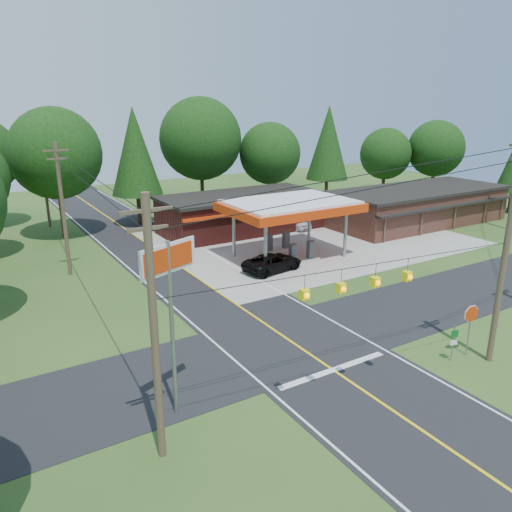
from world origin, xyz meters
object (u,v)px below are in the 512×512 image
suv_car (273,262)px  octagonal_stop_sign (471,318)px  big_stop_sign (170,287)px  gas_canopy (290,208)px  sedan_car (293,221)px

suv_car → octagonal_stop_sign: 16.76m
big_stop_sign → gas_canopy: bearing=42.9°
gas_canopy → big_stop_sign: 23.27m
sedan_car → octagonal_stop_sign: (-8.14, -27.00, 1.37)m
gas_canopy → suv_car: 5.38m
sedan_car → big_stop_sign: big_stop_sign is taller
gas_canopy → octagonal_stop_sign: size_ratio=3.75×
big_stop_sign → octagonal_stop_sign: (15.00, -3.20, -3.64)m
suv_car → octagonal_stop_sign: octagonal_stop_sign is taller
octagonal_stop_sign → big_stop_sign: bearing=168.0°
gas_canopy → sedan_car: bearing=52.5°
gas_canopy → big_stop_sign: size_ratio=1.39×
sedan_car → octagonal_stop_sign: 28.23m
big_stop_sign → octagonal_stop_sign: size_ratio=2.70×
gas_canopy → suv_car: (-3.25, -2.37, -3.57)m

